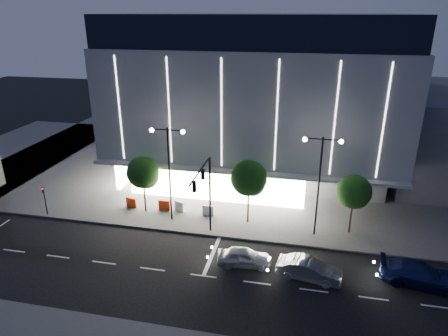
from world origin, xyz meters
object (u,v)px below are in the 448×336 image
barrier_b (179,206)px  car_lead (244,257)px  traffic_mast (205,187)px  tree_left (143,174)px  street_lamp_east (320,172)px  ped_signal_far (45,198)px  car_third (420,274)px  barrier_d (208,210)px  street_lamp_west (169,161)px  tree_right (354,193)px  barrier_a (132,203)px  barrier_c (164,205)px  tree_mid (249,180)px  car_second (309,270)px

barrier_b → car_lead: bearing=-19.2°
traffic_mast → tree_left: (-6.97, 3.68, -0.99)m
street_lamp_east → ped_signal_far: size_ratio=3.00×
car_third → barrier_d: 18.45m
street_lamp_west → tree_right: 16.19m
street_lamp_west → tree_right: street_lamp_west is taller
street_lamp_east → tree_right: 3.81m
barrier_a → barrier_d: 7.81m
barrier_a → tree_left: bearing=-6.0°
barrier_b → street_lamp_west: bearing=-70.9°
barrier_b → barrier_d: same height
barrier_c → tree_right: bearing=-3.6°
street_lamp_east → car_lead: (-5.29, -5.50, -5.25)m
barrier_b → barrier_c: bearing=-149.6°
tree_mid → barrier_b: tree_mid is taller
tree_left → barrier_b: tree_left is taller
street_lamp_west → car_third: size_ratio=1.65×
car_lead → barrier_c: car_lead is taller
car_third → barrier_d: size_ratio=4.97×
barrier_b → barrier_c: (-1.49, -0.15, 0.00)m
traffic_mast → barrier_a: (-8.67, 4.17, -4.38)m
traffic_mast → car_lead: size_ratio=1.70×
barrier_a → barrier_b: bearing=13.2°
barrier_c → barrier_d: size_ratio=1.00×
street_lamp_east → ped_signal_far: 25.37m
traffic_mast → barrier_c: 8.12m
ped_signal_far → tree_mid: (19.03, 2.52, 2.45)m
tree_mid → barrier_c: size_ratio=5.59×
tree_left → barrier_d: (6.11, 0.46, -3.38)m
car_second → tree_mid: bearing=45.3°
tree_mid → barrier_a: tree_mid is taller
barrier_b → barrier_d: 2.97m
tree_left → barrier_c: size_ratio=5.20×
barrier_a → traffic_mast: bearing=-15.7°
street_lamp_west → car_second: size_ratio=1.94×
barrier_d → tree_mid: bearing=-8.6°
street_lamp_east → car_second: (-0.40, -6.19, -5.19)m
car_second → barrier_c: size_ratio=4.23×
traffic_mast → tree_right: size_ratio=1.28×
tree_left → car_second: 17.47m
street_lamp_west → barrier_b: bearing=84.3°
barrier_a → car_lead: bearing=-19.6°
ped_signal_far → tree_mid: tree_mid is taller
tree_left → car_third: 24.35m
traffic_mast → tree_left: size_ratio=1.24×
ped_signal_far → tree_right: tree_right is taller
car_lead → car_third: bearing=-94.0°
street_lamp_west → tree_mid: size_ratio=1.46×
barrier_a → barrier_c: (3.36, 0.13, 0.00)m
traffic_mast → barrier_d: bearing=101.8°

